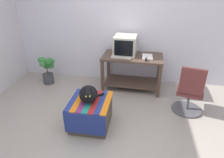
% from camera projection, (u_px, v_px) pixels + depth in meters
% --- Properties ---
extents(ground_plane, '(14.00, 14.00, 0.00)m').
position_uv_depth(ground_plane, '(103.00, 136.00, 2.95)').
color(ground_plane, '#9E9389').
extents(back_wall, '(8.00, 0.10, 2.60)m').
position_uv_depth(back_wall, '(121.00, 23.00, 4.18)').
color(back_wall, silver).
rests_on(back_wall, ground_plane).
extents(desk, '(1.24, 0.71, 0.73)m').
position_uv_depth(desk, '(132.00, 67.00, 4.10)').
color(desk, '#4C382D').
rests_on(desk, ground_plane).
extents(tv_monitor, '(0.46, 0.50, 0.39)m').
position_uv_depth(tv_monitor, '(125.00, 45.00, 3.99)').
color(tv_monitor, '#BCB7A8').
rests_on(tv_monitor, desk).
extents(keyboard, '(0.41, 0.18, 0.02)m').
position_uv_depth(keyboard, '(121.00, 57.00, 3.89)').
color(keyboard, beige).
rests_on(keyboard, desk).
extents(book, '(0.20, 0.29, 0.04)m').
position_uv_depth(book, '(147.00, 57.00, 3.89)').
color(book, white).
rests_on(book, desk).
extents(ottoman_with_blanket, '(0.62, 0.67, 0.45)m').
position_uv_depth(ottoman_with_blanket, '(91.00, 113.00, 3.11)').
color(ottoman_with_blanket, '#4C4238').
rests_on(ottoman_with_blanket, ground_plane).
extents(cat, '(0.38, 0.43, 0.31)m').
position_uv_depth(cat, '(88.00, 94.00, 2.93)').
color(cat, black).
rests_on(cat, ottoman_with_blanket).
extents(potted_plant, '(0.40, 0.32, 0.61)m').
position_uv_depth(potted_plant, '(48.00, 70.00, 4.38)').
color(potted_plant, '#3D3D42').
rests_on(potted_plant, ground_plane).
extents(office_chair, '(0.52, 0.52, 0.89)m').
position_uv_depth(office_chair, '(190.00, 93.00, 3.34)').
color(office_chair, '#4C4C51').
rests_on(office_chair, ground_plane).
extents(stapler, '(0.04, 0.11, 0.04)m').
position_uv_depth(stapler, '(146.00, 60.00, 3.75)').
color(stapler, black).
rests_on(stapler, desk).
extents(pen, '(0.13, 0.06, 0.01)m').
position_uv_depth(pen, '(147.00, 56.00, 3.99)').
color(pen, '#2351B2').
rests_on(pen, desk).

